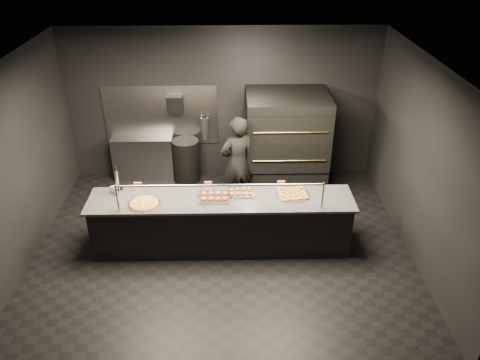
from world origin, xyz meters
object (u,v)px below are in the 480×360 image
(slider_tray_a, at_px, (214,197))
(towel_dispenser, at_px, (175,105))
(square_pizza, at_px, (292,194))
(round_pizza, at_px, (144,203))
(worker, at_px, (237,163))
(slider_tray_b, at_px, (241,192))
(fire_extinguisher, at_px, (205,128))
(beer_tap, at_px, (118,185))
(prep_shelf, at_px, (144,158))
(trash_bin, at_px, (186,161))
(service_counter, at_px, (222,223))
(pizza_oven, at_px, (286,143))

(slider_tray_a, bearing_deg, towel_dispenser, 108.61)
(slider_tray_a, relative_size, square_pizza, 1.04)
(round_pizza, distance_m, worker, 1.98)
(slider_tray_b, bearing_deg, fire_extinguisher, 106.28)
(fire_extinguisher, bearing_deg, slider_tray_a, -84.02)
(beer_tap, bearing_deg, slider_tray_a, -6.50)
(towel_dispenser, xyz_separation_m, fire_extinguisher, (0.55, 0.01, -0.49))
(prep_shelf, height_order, round_pizza, round_pizza)
(round_pizza, relative_size, trash_bin, 0.57)
(slider_tray_a, bearing_deg, prep_shelf, 123.05)
(trash_bin, bearing_deg, slider_tray_b, -63.26)
(prep_shelf, bearing_deg, round_pizza, -79.74)
(slider_tray_a, bearing_deg, trash_bin, 106.07)
(slider_tray_b, bearing_deg, round_pizza, -169.34)
(fire_extinguisher, bearing_deg, square_pizza, -57.57)
(trash_bin, bearing_deg, towel_dispenser, 134.04)
(square_pizza, relative_size, worker, 0.30)
(service_counter, relative_size, prep_shelf, 3.42)
(towel_dispenser, xyz_separation_m, slider_tray_b, (1.21, -2.24, -0.60))
(slider_tray_a, relative_size, trash_bin, 0.64)
(towel_dispenser, bearing_deg, square_pizza, -48.72)
(prep_shelf, bearing_deg, square_pizza, -39.33)
(service_counter, distance_m, slider_tray_b, 0.59)
(beer_tap, bearing_deg, square_pizza, -1.88)
(worker, bearing_deg, service_counter, 55.56)
(prep_shelf, height_order, towel_dispenser, towel_dispenser)
(fire_extinguisher, relative_size, beer_tap, 0.90)
(fire_extinguisher, distance_m, trash_bin, 0.75)
(round_pizza, bearing_deg, pizza_oven, 40.67)
(fire_extinguisher, bearing_deg, trash_bin, -154.98)
(service_counter, relative_size, towel_dispenser, 11.71)
(slider_tray_b, bearing_deg, service_counter, -153.89)
(pizza_oven, distance_m, fire_extinguisher, 1.63)
(prep_shelf, xyz_separation_m, beer_tap, (0.00, -2.13, 0.63))
(fire_extinguisher, height_order, round_pizza, fire_extinguisher)
(pizza_oven, height_order, fire_extinguisher, pizza_oven)
(round_pizza, relative_size, worker, 0.28)
(worker, bearing_deg, round_pizza, 21.59)
(pizza_oven, distance_m, towel_dispenser, 2.23)
(square_pizza, bearing_deg, prep_shelf, 140.67)
(service_counter, distance_m, beer_tap, 1.72)
(pizza_oven, height_order, beer_tap, pizza_oven)
(fire_extinguisher, height_order, beer_tap, beer_tap)
(slider_tray_b, height_order, trash_bin, slider_tray_b)
(trash_bin, bearing_deg, fire_extinguisher, 25.02)
(service_counter, height_order, square_pizza, service_counter)
(pizza_oven, relative_size, beer_tap, 3.41)
(service_counter, xyz_separation_m, pizza_oven, (1.20, 1.90, 0.50))
(fire_extinguisher, distance_m, round_pizza, 2.65)
(pizza_oven, bearing_deg, trash_bin, 170.60)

